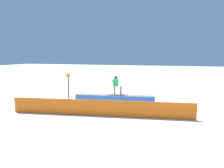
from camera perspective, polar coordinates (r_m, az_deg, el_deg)
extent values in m
plane|color=white|center=(14.73, 0.71, -6.00)|extent=(120.00, 120.00, 0.00)
cube|color=blue|center=(14.65, 0.71, -4.71)|extent=(5.98, 1.45, 0.68)
cube|color=black|center=(14.69, 0.71, -5.35)|extent=(5.99, 1.46, 0.16)
cube|color=#97939C|center=(14.58, 0.71, -3.32)|extent=(5.99, 1.51, 0.04)
cube|color=black|center=(14.54, 1.69, -3.24)|extent=(1.57, 0.81, 0.01)
cylinder|color=gray|center=(14.46, 0.75, -1.95)|extent=(0.18, 0.18, 0.66)
cylinder|color=gray|center=(14.50, 2.64, -1.93)|extent=(0.18, 0.18, 0.66)
cube|color=green|center=(14.37, 1.14, 0.46)|extent=(0.46, 0.36, 0.57)
sphere|color=black|center=(14.32, 1.14, 2.03)|extent=(0.22, 0.22, 0.22)
cylinder|color=green|center=(14.20, 0.45, 0.48)|extent=(0.40, 0.22, 0.50)
cylinder|color=green|center=(14.54, 1.49, 0.66)|extent=(0.18, 0.14, 0.56)
cube|color=orange|center=(11.84, -3.62, -7.11)|extent=(11.09, 1.94, 0.99)
cylinder|color=#262628|center=(16.74, -12.72, -1.17)|extent=(0.10, 0.10, 1.89)
cube|color=yellow|center=(16.60, -12.84, 2.55)|extent=(0.40, 0.04, 0.30)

